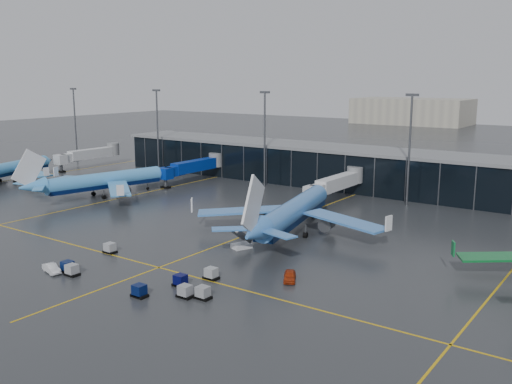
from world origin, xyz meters
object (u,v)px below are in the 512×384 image
Objects in this scene: mobile_airstair at (241,244)px; airliner_klm_near at (294,198)px; airliner_arkefly at (105,171)px; service_van_white at (52,268)px; service_van_red at (290,276)px; baggage_carts at (144,276)px; airliner_klm_west at (11,161)px.

airliner_klm_near is at bearing 102.10° from mobile_airstair.
airliner_klm_near is (56.21, -2.16, 0.52)m from airliner_arkefly.
mobile_airstair is at bearing -112.55° from airliner_klm_near.
airliner_klm_near is at bearing -10.02° from service_van_white.
service_van_red is 1.03× the size of service_van_white.
mobile_airstair reaches higher than service_van_white.
airliner_klm_near is at bearing 83.60° from baggage_carts.
baggage_carts is at bearing -37.67° from airliner_klm_west.
mobile_airstair is (54.02, -15.67, -5.52)m from airliner_arkefly.
service_van_white is (-31.20, -17.96, -0.04)m from service_van_red.
mobile_airstair is at bearing -24.99° from airliner_klm_west.
airliner_klm_near is 1.57× the size of baggage_carts.
airliner_klm_west is 10.18× the size of mobile_airstair.
airliner_arkefly is at bearing 55.95° from service_van_white.
airliner_klm_west is at bearing 138.22° from service_van_red.
service_van_red is (107.66, -22.75, -5.18)m from airliner_klm_west.
mobile_airstair is at bearing -3.63° from airliner_arkefly.
airliner_arkefly is 57.46m from service_van_white.
airliner_klm_west reaches higher than baggage_carts.
service_van_red is at bearing -72.75° from airliner_klm_near.
airliner_arkefly is 64.29m from baggage_carts.
airliner_arkefly is 56.52m from mobile_airstair.
airliner_arkefly is 0.92× the size of airliner_klm_near.
airliner_arkefly is 56.25m from airliner_klm_near.
airliner_klm_west is at bearing -164.76° from airliner_arkefly.
airliner_klm_west is 0.87× the size of airliner_klm_near.
airliner_klm_near reaches higher than service_van_white.
airliner_arkefly reaches higher than airliner_klm_west.
mobile_airstair is 17.80m from service_van_red.
airliner_klm_near reaches higher than service_van_red.
airliner_klm_near is 44.58m from service_van_white.
airliner_arkefly reaches higher than service_van_red.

